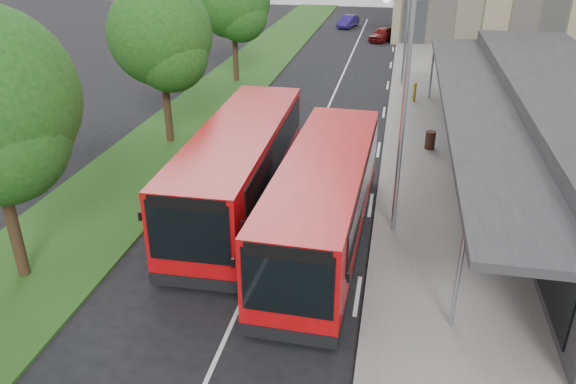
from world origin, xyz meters
name	(u,v)px	position (x,y,z in m)	size (l,w,h in m)	color
ground	(265,249)	(0.00, 0.00, 0.00)	(120.00, 120.00, 0.00)	black
pavement	(430,95)	(6.00, 20.00, 0.07)	(5.00, 80.00, 0.15)	slate
grass_verge	(232,84)	(-7.00, 20.00, 0.05)	(5.00, 80.00, 0.10)	#214817
lane_centre_line	(325,114)	(0.00, 15.00, 0.01)	(0.12, 70.00, 0.01)	silver
kerb_dashes	(386,98)	(3.30, 19.00, 0.01)	(0.12, 56.00, 0.01)	silver
station_building	(563,134)	(10.86, 8.00, 2.04)	(7.70, 26.00, 4.00)	#2A2A2C
tree_mid	(161,41)	(-7.01, 9.05, 4.99)	(4.81, 4.81, 7.74)	black
tree_far	(234,6)	(-7.01, 21.05, 5.01)	(4.83, 4.83, 7.77)	black
lamp_post_near	(402,105)	(4.12, 2.00, 4.72)	(1.44, 0.28, 8.00)	#969A9F
lamp_post_far	(407,13)	(4.12, 22.00, 4.72)	(1.44, 0.28, 8.00)	#969A9F
bus_main	(323,201)	(1.84, 0.83, 1.60)	(3.09, 11.08, 3.12)	red
bus_second	(240,168)	(-1.59, 2.81, 1.67)	(3.15, 11.53, 3.25)	red
litter_bin	(430,140)	(5.69, 10.24, 0.58)	(0.48, 0.48, 0.86)	#392117
bollard	(415,92)	(4.98, 18.04, 0.72)	(0.18, 0.18, 1.14)	yellow
car_near	(382,34)	(2.20, 37.47, 0.62)	(1.47, 3.67, 1.25)	#600D0F
car_far	(348,21)	(-1.63, 44.22, 0.60)	(1.27, 3.65, 1.20)	navy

